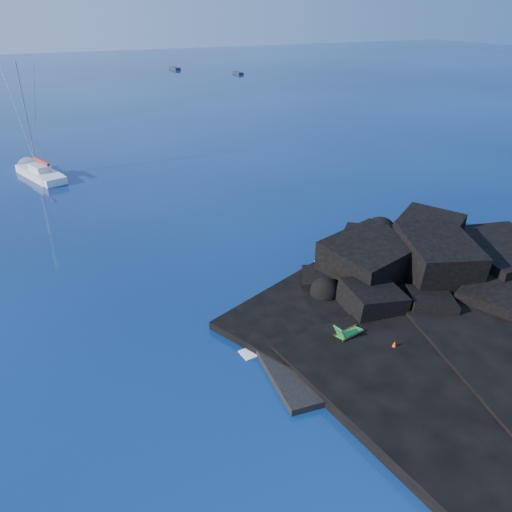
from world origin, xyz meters
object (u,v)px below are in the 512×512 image
(sunbather, at_px, (333,336))
(distant_boat_a, at_px, (175,70))
(marker_cone, at_px, (394,346))
(distant_boat_b, at_px, (238,74))
(sailboat, at_px, (40,177))
(deck_chair, at_px, (350,329))

(sunbather, height_order, distant_boat_a, sunbather)
(marker_cone, height_order, distant_boat_b, marker_cone)
(sunbather, bearing_deg, marker_cone, -41.46)
(sailboat, bearing_deg, distant_boat_b, 34.54)
(deck_chair, distance_m, marker_cone, 2.35)
(distant_boat_b, bearing_deg, sunbather, -112.09)
(marker_cone, bearing_deg, sunbather, 134.65)
(marker_cone, distance_m, distant_boat_b, 117.03)
(marker_cone, relative_size, distant_boat_a, 0.12)
(sailboat, relative_size, marker_cone, 19.79)
(marker_cone, xyz_separation_m, distant_boat_a, (28.66, 127.08, -0.64))
(sailboat, relative_size, distant_boat_a, 2.32)
(sailboat, xyz_separation_m, deck_chair, (12.16, -37.71, 0.93))
(sunbather, xyz_separation_m, distant_boat_a, (30.83, 124.89, -0.51))
(marker_cone, bearing_deg, deck_chair, 127.28)
(distant_boat_a, bearing_deg, marker_cone, -107.35)
(sunbather, height_order, marker_cone, marker_cone)
(deck_chair, xyz_separation_m, distant_boat_a, (30.08, 125.23, -0.93))
(marker_cone, height_order, distant_boat_a, marker_cone)
(sailboat, relative_size, deck_chair, 6.78)
(sailboat, bearing_deg, distant_boat_a, 46.20)
(distant_boat_a, bearing_deg, distant_boat_b, -60.67)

